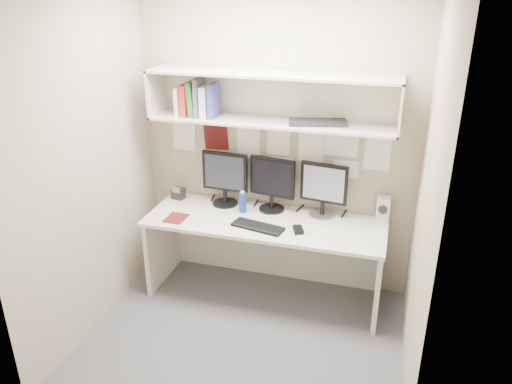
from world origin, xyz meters
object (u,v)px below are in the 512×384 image
(speaker, at_px, (383,209))
(desk_phone, at_px, (178,193))
(desk, at_px, (265,257))
(monitor_left, at_px, (225,176))
(monitor_center, at_px, (272,182))
(maroon_notebook, at_px, (176,218))
(keyboard, at_px, (258,227))
(monitor_right, at_px, (324,188))

(speaker, bearing_deg, desk_phone, -179.64)
(desk, relative_size, monitor_left, 4.15)
(monitor_center, height_order, speaker, monitor_center)
(monitor_center, relative_size, maroon_notebook, 2.39)
(monitor_left, height_order, monitor_center, monitor_left)
(desk_phone, bearing_deg, monitor_center, 9.69)
(monitor_left, height_order, desk_phone, monitor_left)
(keyboard, height_order, maroon_notebook, keyboard)
(maroon_notebook, bearing_deg, desk, 15.94)
(monitor_center, height_order, maroon_notebook, monitor_center)
(monitor_center, distance_m, desk_phone, 0.91)
(desk, relative_size, keyboard, 4.66)
(desk, xyz_separation_m, monitor_left, (-0.43, 0.22, 0.62))
(monitor_right, bearing_deg, maroon_notebook, -152.76)
(speaker, relative_size, desk_phone, 1.65)
(maroon_notebook, bearing_deg, monitor_center, 30.66)
(monitor_right, xyz_separation_m, desk_phone, (-1.33, -0.01, -0.20))
(keyboard, relative_size, speaker, 2.00)
(desk, distance_m, keyboard, 0.41)
(speaker, bearing_deg, maroon_notebook, -166.20)
(monitor_right, xyz_separation_m, maroon_notebook, (-1.17, -0.41, -0.25))
(monitor_right, height_order, speaker, monitor_right)
(desk_phone, bearing_deg, keyboard, -14.09)
(maroon_notebook, relative_size, desk_phone, 1.52)
(monitor_left, relative_size, speaker, 2.24)
(maroon_notebook, bearing_deg, keyboard, 3.74)
(keyboard, bearing_deg, desk_phone, 168.83)
(monitor_left, relative_size, keyboard, 1.12)
(desk, xyz_separation_m, maroon_notebook, (-0.73, -0.19, 0.37))
(keyboard, distance_m, maroon_notebook, 0.71)
(monitor_center, bearing_deg, monitor_right, 9.50)
(monitor_left, bearing_deg, maroon_notebook, -122.81)
(desk, xyz_separation_m, monitor_right, (0.44, 0.22, 0.62))
(maroon_notebook, bearing_deg, monitor_left, 55.25)
(keyboard, xyz_separation_m, desk_phone, (-0.86, 0.37, 0.04))
(monitor_center, bearing_deg, speaker, 11.36)
(speaker, height_order, desk_phone, speaker)
(desk, height_order, monitor_center, monitor_center)
(desk, bearing_deg, monitor_right, 26.30)
(desk, xyz_separation_m, keyboard, (-0.02, -0.16, 0.37))
(keyboard, distance_m, desk_phone, 0.94)
(speaker, bearing_deg, monitor_right, -177.44)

